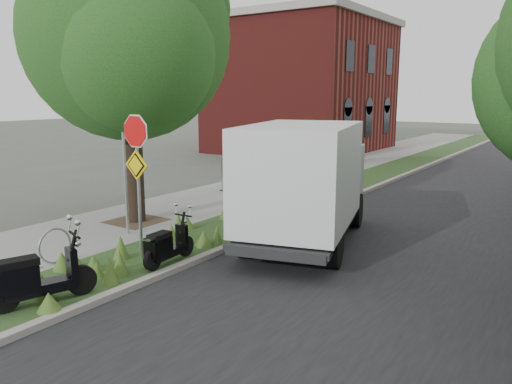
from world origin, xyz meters
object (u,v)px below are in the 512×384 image
sign_assembly (137,158)px  scooter_near (164,249)px  utility_cabinet (235,174)px  scooter_far (31,282)px  box_truck (306,178)px

sign_assembly → scooter_near: size_ratio=2.13×
sign_assembly → utility_cabinet: size_ratio=2.54×
sign_assembly → scooter_near: (0.67, 0.03, -1.86)m
scooter_near → utility_cabinet: 8.18m
sign_assembly → utility_cabinet: (-2.98, 7.35, -1.60)m
scooter_far → utility_cabinet: 10.57m
scooter_far → utility_cabinet: utility_cabinet is taller
scooter_near → utility_cabinet: bearing=116.5°
scooter_near → utility_cabinet: (-3.65, 7.32, 0.26)m
sign_assembly → box_truck: (2.13, 3.38, -0.69)m
sign_assembly → scooter_far: sign_assembly is taller
box_truck → utility_cabinet: bearing=142.2°
sign_assembly → box_truck: bearing=57.8°
scooter_near → box_truck: bearing=66.4°
box_truck → utility_cabinet: (-5.12, 3.97, -0.91)m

